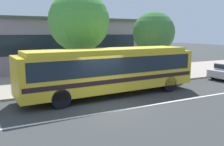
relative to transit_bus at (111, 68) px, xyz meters
The scene contains 8 objects.
ground_plane 2.86m from the transit_bus, 119.73° to the right, with size 120.00×120.00×0.00m, color #383B3A.
sidewalk_slab 5.69m from the transit_bus, 102.36° to the left, with size 60.00×8.00×0.12m, color #A49787.
lane_stripe_center 3.48m from the transit_bus, 112.34° to the right, with size 56.00×0.16×0.01m, color silver.
transit_bus is the anchor object (origin of this frame).
pedestrian_waiting_near_sign 2.65m from the transit_bus, 134.82° to the left, with size 0.48×0.48×1.66m.
street_tree_near_stop 4.78m from the transit_bus, 98.57° to the left, with size 4.28×4.28×6.52m.
street_tree_mid_block 8.01m from the transit_bus, 34.71° to the left, with size 3.57×3.57×5.40m.
station_building 13.27m from the transit_bus, 93.11° to the left, with size 17.39×9.29×5.07m.
Camera 1 is at (-5.32, -10.77, 3.69)m, focal length 39.27 mm.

